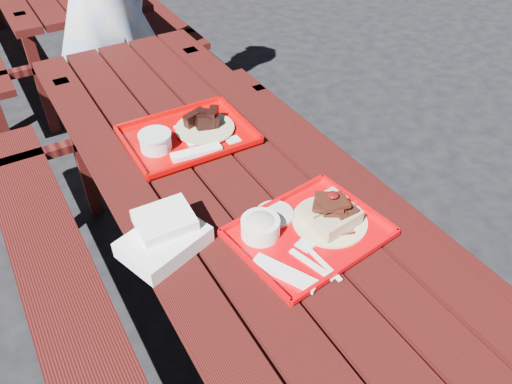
{
  "coord_description": "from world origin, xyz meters",
  "views": [
    {
      "loc": [
        -0.56,
        -1.1,
        1.76
      ],
      "look_at": [
        0.0,
        -0.15,
        0.82
      ],
      "focal_mm": 35.0,
      "sensor_mm": 36.0,
      "label": 1
    }
  ],
  "objects_px": {
    "near_tray": "(304,225)",
    "far_tray": "(187,135)",
    "picnic_table_near": "(234,225)",
    "person": "(100,2)"
  },
  "relations": [
    {
      "from": "far_tray",
      "to": "person",
      "type": "relative_size",
      "value": 0.25
    },
    {
      "from": "near_tray",
      "to": "person",
      "type": "xyz_separation_m",
      "value": [
        -0.02,
        1.76,
        0.08
      ]
    },
    {
      "from": "near_tray",
      "to": "far_tray",
      "type": "distance_m",
      "value": 0.6
    },
    {
      "from": "picnic_table_near",
      "to": "person",
      "type": "distance_m",
      "value": 1.49
    },
    {
      "from": "picnic_table_near",
      "to": "far_tray",
      "type": "xyz_separation_m",
      "value": [
        -0.02,
        0.29,
        0.21
      ]
    },
    {
      "from": "picnic_table_near",
      "to": "far_tray",
      "type": "bearing_deg",
      "value": 94.64
    },
    {
      "from": "near_tray",
      "to": "person",
      "type": "height_order",
      "value": "person"
    },
    {
      "from": "far_tray",
      "to": "near_tray",
      "type": "bearing_deg",
      "value": -81.19
    },
    {
      "from": "picnic_table_near",
      "to": "near_tray",
      "type": "xyz_separation_m",
      "value": [
        0.07,
        -0.3,
        0.22
      ]
    },
    {
      "from": "near_tray",
      "to": "person",
      "type": "distance_m",
      "value": 1.76
    }
  ]
}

